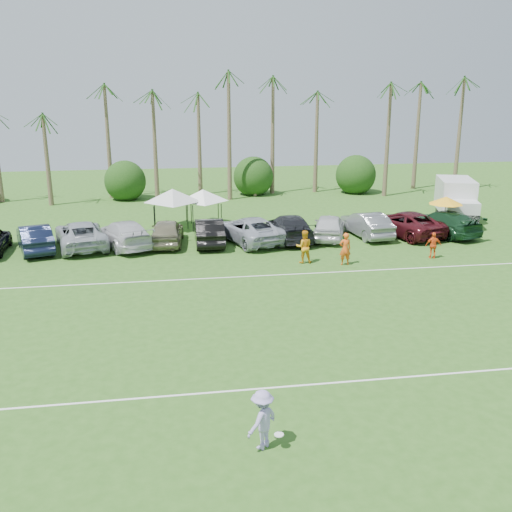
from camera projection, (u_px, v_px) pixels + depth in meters
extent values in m
plane|color=#2E5B1B|center=(255.00, 423.00, 17.10)|extent=(120.00, 120.00, 0.00)
cube|color=white|center=(245.00, 390.00, 19.00)|extent=(80.00, 0.10, 0.01)
cube|color=white|center=(214.00, 278.00, 30.38)|extent=(80.00, 0.10, 0.01)
cone|color=brown|center=(53.00, 146.00, 49.96)|extent=(0.44, 0.44, 10.00)
cone|color=brown|center=(99.00, 139.00, 50.42)|extent=(0.44, 0.44, 11.00)
cone|color=brown|center=(146.00, 156.00, 51.44)|extent=(0.44, 0.44, 8.00)
cone|color=brown|center=(190.00, 149.00, 51.91)|extent=(0.44, 0.44, 9.00)
cone|color=brown|center=(234.00, 143.00, 52.37)|extent=(0.44, 0.44, 10.00)
cone|color=brown|center=(276.00, 137.00, 52.83)|extent=(0.44, 0.44, 11.00)
cone|color=brown|center=(328.00, 153.00, 54.00)|extent=(0.44, 0.44, 8.00)
cone|color=brown|center=(379.00, 147.00, 54.62)|extent=(0.44, 0.44, 9.00)
cone|color=brown|center=(428.00, 141.00, 55.23)|extent=(0.44, 0.44, 10.00)
cone|color=brown|center=(467.00, 135.00, 55.70)|extent=(0.44, 0.44, 11.00)
cylinder|color=brown|center=(126.00, 191.00, 53.01)|extent=(0.30, 0.30, 1.40)
sphere|color=#16380F|center=(125.00, 179.00, 52.70)|extent=(4.00, 4.00, 4.00)
cylinder|color=brown|center=(254.00, 187.00, 54.81)|extent=(0.30, 0.30, 1.40)
sphere|color=#16380F|center=(253.00, 176.00, 54.51)|extent=(4.00, 4.00, 4.00)
cylinder|color=brown|center=(353.00, 185.00, 56.32)|extent=(0.30, 0.30, 1.40)
sphere|color=#16380F|center=(354.00, 174.00, 56.02)|extent=(4.00, 4.00, 4.00)
imported|color=#F45A1B|center=(345.00, 249.00, 32.51)|extent=(0.70, 0.46, 1.88)
imported|color=orange|center=(304.00, 247.00, 32.87)|extent=(1.02, 0.84, 1.93)
imported|color=#F3571B|center=(433.00, 245.00, 33.81)|extent=(0.99, 0.57, 1.58)
cube|color=silver|center=(455.00, 195.00, 43.62)|extent=(3.69, 4.99, 2.42)
cube|color=silver|center=(461.00, 215.00, 40.95)|extent=(2.66, 2.35, 2.03)
cube|color=black|center=(463.00, 221.00, 40.34)|extent=(2.21, 0.97, 0.97)
cube|color=#E5590C|center=(471.00, 201.00, 43.55)|extent=(0.50, 1.48, 0.87)
cylinder|color=black|center=(446.00, 222.00, 41.44)|extent=(0.55, 0.92, 0.87)
cylinder|color=black|center=(474.00, 223.00, 41.14)|extent=(0.55, 0.92, 0.87)
cylinder|color=black|center=(438.00, 211.00, 45.30)|extent=(0.55, 0.92, 0.87)
cylinder|color=black|center=(463.00, 212.00, 45.00)|extent=(0.55, 0.92, 0.87)
cylinder|color=black|center=(154.00, 220.00, 39.74)|extent=(0.06, 0.06, 1.93)
cylinder|color=black|center=(193.00, 219.00, 40.15)|extent=(0.06, 0.06, 1.93)
cylinder|color=black|center=(155.00, 212.00, 42.29)|extent=(0.06, 0.06, 1.93)
cylinder|color=black|center=(191.00, 211.00, 42.70)|extent=(0.06, 0.06, 1.93)
pyramid|color=silver|center=(172.00, 189.00, 40.69)|extent=(4.16, 4.16, 0.96)
cylinder|color=black|center=(188.00, 217.00, 41.09)|extent=(0.06, 0.06, 1.76)
cylinder|color=black|center=(221.00, 216.00, 41.46)|extent=(0.06, 0.06, 1.76)
cylinder|color=black|center=(186.00, 210.00, 43.41)|extent=(0.06, 0.06, 1.76)
cylinder|color=black|center=(218.00, 209.00, 43.78)|extent=(0.06, 0.06, 1.76)
pyramid|color=white|center=(203.00, 189.00, 41.95)|extent=(3.80, 3.80, 0.88)
cylinder|color=black|center=(444.00, 217.00, 39.63)|extent=(0.05, 0.05, 2.35)
cone|color=#FFB01A|center=(446.00, 200.00, 39.30)|extent=(2.35, 2.35, 0.53)
imported|color=#A899D9|center=(262.00, 420.00, 15.72)|extent=(1.27, 1.23, 1.74)
cylinder|color=white|center=(279.00, 435.00, 15.75)|extent=(0.27, 0.27, 0.03)
imported|color=#131A33|center=(35.00, 238.00, 35.30)|extent=(3.27, 5.44, 1.69)
imported|color=#A5AAB2|center=(81.00, 235.00, 36.15)|extent=(4.19, 6.59, 1.69)
imported|color=silver|center=(124.00, 234.00, 36.31)|extent=(4.36, 6.30, 1.69)
imported|color=#7A7558|center=(167.00, 232.00, 36.85)|extent=(2.40, 5.12, 1.69)
imported|color=black|center=(209.00, 231.00, 36.98)|extent=(1.87, 5.17, 1.69)
imported|color=#A6ABB6|center=(250.00, 230.00, 37.43)|extent=(4.47, 6.65, 1.69)
imported|color=black|center=(289.00, 227.00, 38.04)|extent=(2.53, 5.90, 1.69)
imported|color=silver|center=(329.00, 226.00, 38.32)|extent=(3.53, 5.35, 1.69)
imported|color=slate|center=(367.00, 224.00, 38.94)|extent=(2.36, 5.31, 1.69)
imported|color=#4B1218|center=(405.00, 223.00, 39.21)|extent=(4.54, 6.66, 1.69)
imported|color=#163A1F|center=(443.00, 223.00, 39.43)|extent=(4.00, 6.28, 1.69)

